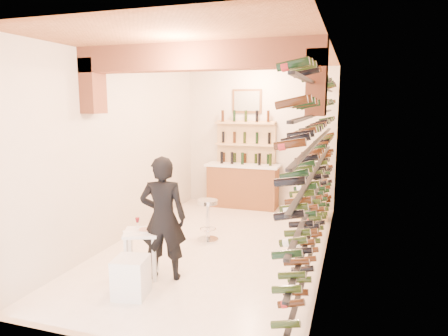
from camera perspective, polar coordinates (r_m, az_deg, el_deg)
name	(u,v)px	position (r m, az deg, el deg)	size (l,w,h in m)	color
ground	(219,246)	(6.93, -0.78, -11.06)	(6.00, 6.00, 0.00)	white
room_shell	(213,113)	(6.25, -1.60, 7.84)	(3.52, 6.02, 3.21)	beige
wine_rack	(313,160)	(6.23, 12.64, 1.13)	(0.32, 5.70, 2.56)	black
back_counter	(243,184)	(9.31, 2.70, -2.35)	(1.70, 0.62, 1.29)	brown
back_shelving	(246,156)	(9.43, 3.11, 1.72)	(1.40, 0.31, 2.73)	tan
tasting_table	(142,239)	(5.73, -11.70, -9.92)	(0.60, 0.60, 0.80)	white
white_stool	(131,277)	(5.32, -13.13, -14.93)	(0.40, 0.40, 0.50)	white
person	(163,218)	(5.53, -8.69, -7.12)	(0.63, 0.41, 1.71)	black
chrome_barstool	(208,217)	(7.06, -2.34, -7.03)	(0.38, 0.38, 0.73)	silver
crate_lower	(314,213)	(8.52, 12.73, -6.33)	(0.49, 0.35, 0.30)	tan
crate_upper	(314,200)	(8.45, 12.80, -4.54)	(0.43, 0.30, 0.25)	tan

